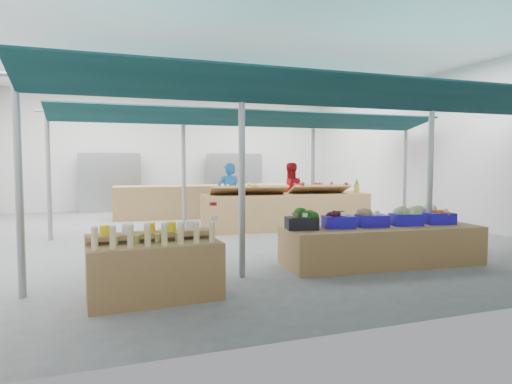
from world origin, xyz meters
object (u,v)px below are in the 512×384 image
Objects in this scene: veg_counter at (381,245)px; vendor_right at (290,193)px; vendor_left at (229,194)px; crate_stack at (395,237)px; bottle_shelf at (154,268)px; fruit_counter at (286,212)px.

vendor_right reaches higher than veg_counter.
veg_counter is at bearing 107.25° from vendor_left.
veg_counter is at bearing -137.37° from crate_stack.
veg_counter is (3.92, 0.68, -0.08)m from bottle_shelf.
fruit_counter is at bearing 104.66° from crate_stack.
crate_stack is (4.83, 1.52, -0.13)m from bottle_shelf.
bottle_shelf is 6.24m from fruit_counter.
veg_counter is 1.24m from crate_stack.
fruit_counter is 1.68m from vendor_left.
fruit_counter is (3.97, 4.82, 0.05)m from bottle_shelf.
crate_stack is 0.33× the size of vendor_right.
bottle_shelf is 5.07m from crate_stack.
fruit_counter is 3.41m from crate_stack.
vendor_left reaches higher than crate_stack.
vendor_left reaches higher than fruit_counter.
vendor_left is 1.00× the size of vendor_right.
crate_stack is at bearing 120.02° from vendor_left.
vendor_left is (2.77, 5.92, 0.45)m from bottle_shelf.
fruit_counter is at bearing 48.49° from bottle_shelf.
vendor_right is at bearing 88.51° from veg_counter.
bottle_shelf reaches higher than veg_counter.
vendor_left reaches higher than bottle_shelf.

